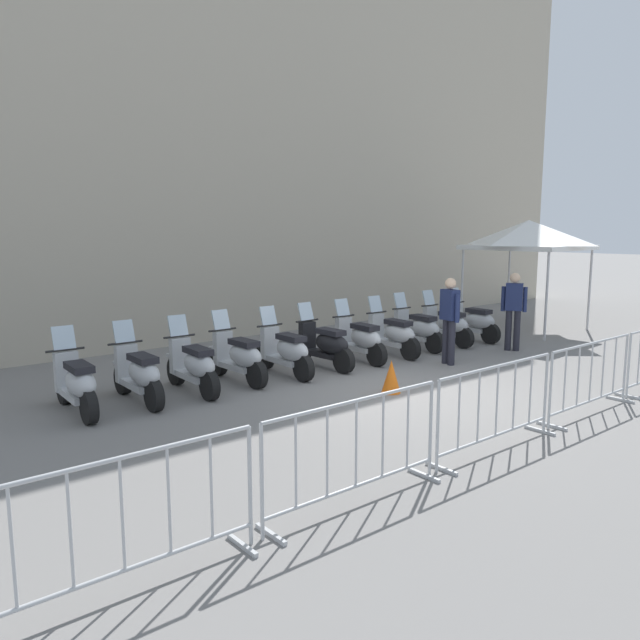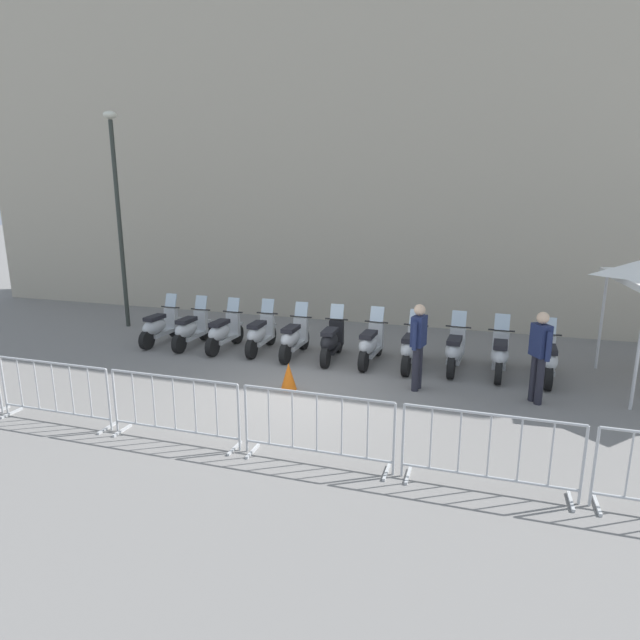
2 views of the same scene
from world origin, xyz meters
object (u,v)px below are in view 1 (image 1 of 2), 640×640
barrier_segment_3 (591,378)px  barrier_segment_0 (123,526)px  motorcycle_1 (139,375)px  motorcycle_8 (417,329)px  motorcycle_4 (286,352)px  motorcycle_9 (446,326)px  barrier_segment_1 (356,452)px  motorcycle_2 (194,366)px  motorcycle_5 (325,345)px  officer_near_row_end (514,307)px  motorcycle_10 (473,322)px  motorcycle_7 (392,335)px  traffic_cone (391,377)px  barrier_segment_2 (497,408)px  motorcycle_6 (359,340)px  motorcycle_3 (239,357)px  canopy_tent (528,235)px  officer_mid_plaza (449,316)px

barrier_segment_3 → barrier_segment_0: bearing=176.5°
motorcycle_1 → motorcycle_8: same height
motorcycle_4 → motorcycle_9: size_ratio=1.00×
barrier_segment_1 → motorcycle_2: bearing=78.1°
motorcycle_5 → officer_near_row_end: (4.25, -1.57, 0.53)m
motorcycle_10 → officer_near_row_end: bearing=-106.9°
motorcycle_7 → traffic_cone: size_ratio=3.14×
motorcycle_10 → barrier_segment_2: 7.46m
motorcycle_6 → motorcycle_3: bearing=174.4°
motorcycle_3 → barrier_segment_3: 5.66m
motorcycle_2 → canopy_tent: size_ratio=0.59×
motorcycle_3 → motorcycle_5: 1.87m
motorcycle_7 → motorcycle_4: bearing=176.3°
canopy_tent → motorcycle_9: bearing=177.6°
barrier_segment_1 → barrier_segment_3: same height
motorcycle_2 → traffic_cone: 3.25m
motorcycle_3 → barrier_segment_3: size_ratio=0.77×
motorcycle_4 → traffic_cone: (0.53, -2.08, -0.18)m
barrier_segment_0 → barrier_segment_2: (4.64, -0.28, 0.00)m
motorcycle_1 → traffic_cone: (3.32, -2.25, -0.18)m
motorcycle_3 → canopy_tent: canopy_tent is taller
motorcycle_7 → officer_mid_plaza: size_ratio=1.00×
motorcycle_5 → canopy_tent: 7.37m
barrier_segment_3 → barrier_segment_2: bearing=176.5°
barrier_segment_1 → officer_mid_plaza: size_ratio=1.29×
barrier_segment_2 → traffic_cone: (1.04, 2.56, -0.25)m
motorcycle_3 → barrier_segment_0: bearing=-133.0°
motorcycle_2 → motorcycle_10: 7.45m
motorcycle_4 → officer_mid_plaza: bearing=-25.9°
motorcycle_6 → traffic_cone: size_ratio=3.14×
motorcycle_7 → motorcycle_10: (2.79, -0.15, 0.00)m
barrier_segment_2 → barrier_segment_3: bearing=-3.5°
motorcycle_3 → motorcycle_7: (3.70, -0.36, 0.00)m
motorcycle_2 → barrier_segment_3: size_ratio=0.77×
barrier_segment_0 → motorcycle_1: bearing=62.5°
motorcycle_7 → motorcycle_8: 0.94m
motorcycle_1 → barrier_segment_0: (-2.36, -4.54, 0.07)m
motorcycle_6 → barrier_segment_0: (-7.01, -4.27, 0.07)m
motorcycle_6 → canopy_tent: size_ratio=0.59×
motorcycle_10 → officer_mid_plaza: bearing=-156.3°
motorcycle_6 → motorcycle_10: (3.72, -0.24, 0.00)m
motorcycle_8 → officer_near_row_end: officer_near_row_end is taller
motorcycle_7 → motorcycle_8: size_ratio=1.00×
motorcycle_3 → motorcycle_7: bearing=-5.6°
motorcycle_5 → barrier_segment_2: bearing=-107.5°
motorcycle_6 → barrier_segment_2: motorcycle_6 is taller
motorcycle_1 → motorcycle_3: 1.87m
motorcycle_6 → barrier_segment_0: motorcycle_6 is taller
barrier_segment_1 → barrier_segment_2: size_ratio=1.00×
barrier_segment_2 → barrier_segment_3: 2.32m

